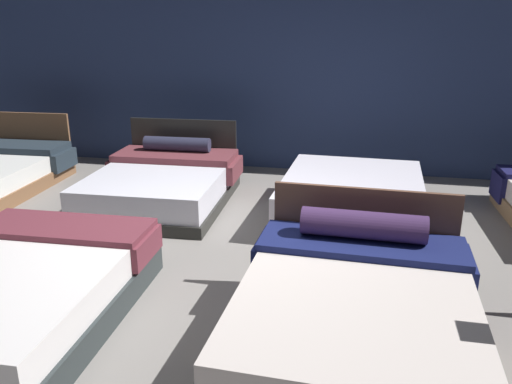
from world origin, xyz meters
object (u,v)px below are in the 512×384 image
bed_5 (163,183)px  bed_6 (352,198)px  bed_2 (355,320)px  bed_1 (19,293)px

bed_5 → bed_6: bed_5 is taller
bed_5 → bed_6: size_ratio=1.04×
bed_2 → bed_5: bed_2 is taller
bed_1 → bed_2: (2.46, 0.02, 0.07)m
bed_1 → bed_6: bearing=46.7°
bed_2 → bed_5: bearing=133.2°
bed_2 → bed_6: (-0.10, 2.65, -0.06)m
bed_6 → bed_2: bearing=-86.0°
bed_1 → bed_5: 2.76m
bed_2 → bed_6: bearing=94.0°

